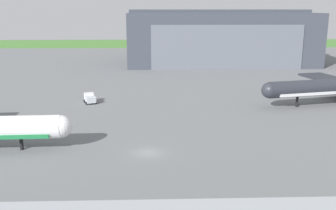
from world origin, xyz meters
TOP-DOWN VIEW (x-y plane):
  - ground_plane at (0.00, 0.00)m, footprint 440.00×440.00m
  - grass_field_strip at (0.00, 188.33)m, footprint 440.00×56.00m
  - maintenance_hangar at (26.97, 101.82)m, footprint 71.27×40.91m
  - fuel_bowser at (-13.96, 32.46)m, footprint 3.43×4.32m

SIDE VIEW (x-z plane):
  - ground_plane at x=0.00m, z-range 0.00..0.00m
  - grass_field_strip at x=0.00m, z-range 0.00..0.08m
  - fuel_bowser at x=-13.96m, z-range 0.00..2.18m
  - maintenance_hangar at x=26.97m, z-range -0.46..20.48m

